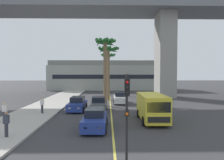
{
  "coord_description": "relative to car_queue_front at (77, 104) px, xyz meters",
  "views": [
    {
      "loc": [
        -0.37,
        -3.18,
        4.27
      ],
      "look_at": [
        0.0,
        14.0,
        3.66
      ],
      "focal_mm": 33.0,
      "sensor_mm": 36.0,
      "label": 1
    }
  ],
  "objects": [
    {
      "name": "sidewalk_left",
      "position": [
        -4.24,
        -3.87,
        -0.65
      ],
      "size": [
        4.8,
        80.0,
        0.15
      ],
      "primitive_type": "cube",
      "color": "#ADA89E",
      "rests_on": "ground"
    },
    {
      "name": "lane_stripe_center",
      "position": [
        3.76,
        4.13,
        -0.72
      ],
      "size": [
        0.14,
        56.0,
        0.01
      ],
      "primitive_type": "cube",
      "color": "#DBCC4C",
      "rests_on": "ground"
    },
    {
      "name": "bridge_overpass",
      "position": [
        4.6,
        12.62,
        14.46
      ],
      "size": [
        88.84,
        8.0,
        18.76
      ],
      "color": "slate",
      "rests_on": "ground"
    },
    {
      "name": "pier_building_backdrop",
      "position": [
        3.76,
        29.67,
        2.83
      ],
      "size": [
        29.78,
        8.04,
        7.22
      ],
      "color": "#ADB2A8",
      "rests_on": "ground"
    },
    {
      "name": "car_queue_front",
      "position": [
        0.0,
        0.0,
        0.0
      ],
      "size": [
        1.92,
        4.14,
        1.56
      ],
      "color": "navy",
      "rests_on": "ground"
    },
    {
      "name": "car_queue_second",
      "position": [
        5.13,
        5.6,
        0.0
      ],
      "size": [
        1.84,
        4.1,
        1.56
      ],
      "color": "white",
      "rests_on": "ground"
    },
    {
      "name": "car_queue_third",
      "position": [
        2.43,
        -7.57,
        0.0
      ],
      "size": [
        1.92,
        4.14,
        1.56
      ],
      "color": "navy",
      "rests_on": "ground"
    },
    {
      "name": "car_queue_fourth",
      "position": [
        2.37,
        -0.13,
        0.0
      ],
      "size": [
        1.91,
        4.14,
        1.56
      ],
      "color": "#4C5156",
      "rests_on": "ground"
    },
    {
      "name": "delivery_van",
      "position": [
        7.27,
        -5.22,
        0.57
      ],
      "size": [
        2.2,
        5.27,
        2.36
      ],
      "color": "yellow",
      "rests_on": "ground"
    },
    {
      "name": "traffic_light_median_near",
      "position": [
        4.27,
        -13.66,
        1.99
      ],
      "size": [
        0.24,
        0.37,
        4.2
      ],
      "color": "black",
      "rests_on": "ground"
    },
    {
      "name": "palm_tree_near_median",
      "position": [
        3.52,
        8.89,
        6.06
      ],
      "size": [
        3.27,
        3.34,
        8.37
      ],
      "color": "brown",
      "rests_on": "ground"
    },
    {
      "name": "palm_tree_mid_median",
      "position": [
        3.52,
        17.17,
        5.78
      ],
      "size": [
        2.95,
        2.95,
        8.14
      ],
      "color": "brown",
      "rests_on": "ground"
    },
    {
      "name": "palm_tree_far_median",
      "position": [
        3.09,
        3.3,
        6.06
      ],
      "size": [
        2.75,
        2.77,
        8.69
      ],
      "color": "brown",
      "rests_on": "ground"
    },
    {
      "name": "pedestrian_near_crosswalk",
      "position": [
        -3.12,
        -9.82,
        0.28
      ],
      "size": [
        0.34,
        0.22,
        1.62
      ],
      "color": "#2D2D38",
      "rests_on": "sidewalk_left"
    },
    {
      "name": "pedestrian_mid_block",
      "position": [
        -3.28,
        -2.1,
        0.28
      ],
      "size": [
        0.34,
        0.22,
        1.62
      ],
      "color": "#2D2D38",
      "rests_on": "sidewalk_left"
    },
    {
      "name": "pedestrian_far_along",
      "position": [
        -5.29,
        -5.67,
        0.28
      ],
      "size": [
        0.34,
        0.22,
        1.62
      ],
      "color": "#2D2D38",
      "rests_on": "sidewalk_left"
    }
  ]
}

